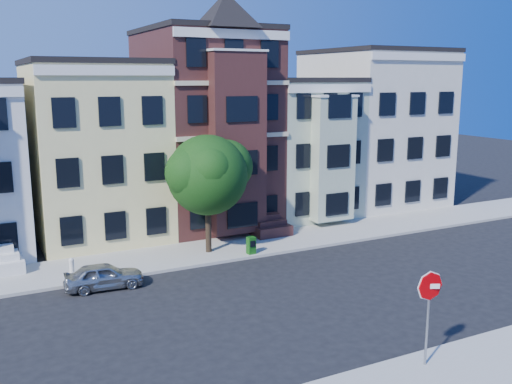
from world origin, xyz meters
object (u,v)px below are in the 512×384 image
stop_sign (428,313)px  fire_hydrant (72,269)px  street_tree (208,180)px  newspaper_box (251,245)px  parked_car (104,276)px

stop_sign → fire_hydrant: bearing=147.0°
street_tree → newspaper_box: size_ratio=8.45×
parked_car → newspaper_box: parked_car is taller
parked_car → fire_hydrant: parked_car is taller
street_tree → newspaper_box: (1.86, -1.37, -3.41)m
newspaper_box → street_tree: bearing=140.2°
parked_car → stop_sign: stop_sign is taller
street_tree → newspaper_box: street_tree is taller
stop_sign → parked_car: bearing=147.5°
newspaper_box → fire_hydrant: 9.05m
parked_car → fire_hydrant: bearing=33.2°
street_tree → stop_sign: bearing=-83.8°
street_tree → parked_car: 7.45m
newspaper_box → fire_hydrant: size_ratio=1.32×
newspaper_box → fire_hydrant: bearing=171.7°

